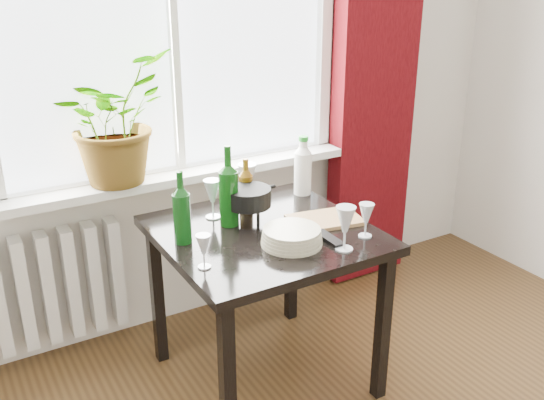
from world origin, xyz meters
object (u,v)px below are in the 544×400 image
radiator (36,291)px  wineglass_front_right (345,228)px  cleaning_bottle (303,165)px  wineglass_back_left (213,199)px  wineglass_front_left (204,251)px  plate_stack (292,237)px  cutting_board (325,220)px  potted_plant (112,119)px  bottle_amber (246,186)px  tv_remote (329,239)px  wine_bottle_left (182,207)px  wine_bottle_right (228,185)px  table (265,250)px  wineglass_far_right (366,220)px  wineglass_back_center (247,184)px  fondue_pot (248,205)px

radiator → wineglass_front_right: size_ratio=4.33×
cleaning_bottle → wineglass_back_left: 0.50m
wineglass_front_right → wineglass_back_left: bearing=119.5°
wineglass_front_left → plate_stack: wineglass_front_left is taller
cutting_board → potted_plant: bearing=136.1°
bottle_amber → wineglass_front_right: size_ratio=1.37×
tv_remote → wine_bottle_left: bearing=152.2°
wineglass_front_left → radiator: bearing=121.7°
wine_bottle_right → cleaning_bottle: size_ratio=1.22×
table → plate_stack: (0.03, -0.17, 0.13)m
wineglass_back_left → table: bearing=-60.8°
radiator → wine_bottle_left: size_ratio=2.66×
wineglass_far_right → tv_remote: wineglass_far_right is taller
wineglass_front_right → wineglass_far_right: (0.15, 0.05, -0.02)m
wineglass_far_right → plate_stack: (-0.30, 0.09, -0.04)m
plate_stack → cutting_board: size_ratio=0.81×
wineglass_back_center → plate_stack: 0.46m
table → tv_remote: size_ratio=5.32×
cutting_board → bottle_amber: bearing=132.8°
wine_bottle_left → plate_stack: bearing=-33.2°
wineglass_front_right → cutting_board: bearing=70.8°
wineglass_far_right → wineglass_back_left: (-0.45, 0.49, 0.02)m
wine_bottle_right → cutting_board: wine_bottle_right is taller
potted_plant → wineglass_back_center: (0.50, -0.33, -0.29)m
wine_bottle_left → wine_bottle_right: 0.25m
wineglass_back_left → tv_remote: bearing=-55.8°
wine_bottle_right → wineglass_front_right: (0.28, -0.44, -0.08)m
wine_bottle_right → wine_bottle_left: bearing=-165.1°
wine_bottle_left → cleaning_bottle: 0.73m
tv_remote → wineglass_back_center: bearing=102.9°
potted_plant → plate_stack: (0.45, -0.79, -0.36)m
fondue_pot → tv_remote: 0.39m
wine_bottle_left → bottle_amber: bearing=21.8°
wineglass_back_center → wine_bottle_left: bearing=-152.1°
fondue_pot → cutting_board: 0.34m
wineglass_back_center → plate_stack: (-0.04, -0.45, -0.07)m
cutting_board → wine_bottle_left: bearing=168.9°
wineglass_back_center → wineglass_back_left: size_ratio=1.14×
fondue_pot → radiator: bearing=141.7°
potted_plant → wineglass_far_right: potted_plant is taller
wineglass_back_left → cutting_board: bearing=-35.4°
fondue_pot → tv_remote: bearing=-66.9°
wineglass_far_right → wineglass_front_left: 0.68m
potted_plant → cutting_board: (0.69, -0.67, -0.39)m
bottle_amber → wineglass_back_center: bearing=57.5°
bottle_amber → wineglass_front_left: bearing=-134.6°
cutting_board → wineglass_back_left: bearing=144.6°
wine_bottle_left → wineglass_front_left: 0.25m
table → wineglass_front_right: 0.41m
wine_bottle_left → cutting_board: (0.61, -0.12, -0.14)m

